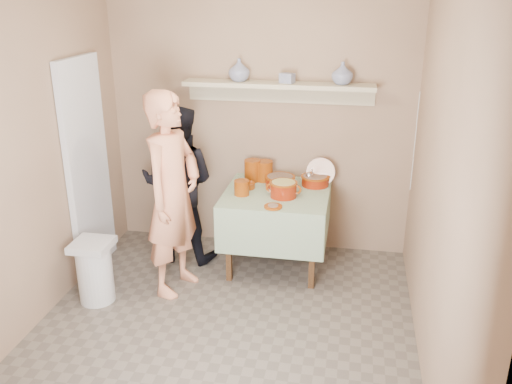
% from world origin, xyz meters
% --- Properties ---
extents(ground, '(3.50, 3.50, 0.00)m').
position_xyz_m(ground, '(0.00, 0.00, 0.00)').
color(ground, '#60564C').
rests_on(ground, ground).
extents(tile_panel, '(0.06, 0.70, 2.00)m').
position_xyz_m(tile_panel, '(-1.46, 0.95, 1.00)').
color(tile_panel, silver).
rests_on(tile_panel, ground).
extents(plate_stack_a, '(0.16, 0.16, 0.21)m').
position_xyz_m(plate_stack_a, '(-0.03, 1.55, 0.87)').
color(plate_stack_a, '#772D05').
rests_on(plate_stack_a, serving_table).
extents(plate_stack_b, '(0.17, 0.17, 0.20)m').
position_xyz_m(plate_stack_b, '(0.08, 1.57, 0.86)').
color(plate_stack_b, '#772D05').
rests_on(plate_stack_b, serving_table).
extents(bowl_stack, '(0.14, 0.14, 0.14)m').
position_xyz_m(bowl_stack, '(-0.06, 1.14, 0.83)').
color(bowl_stack, '#772D05').
rests_on(bowl_stack, serving_table).
extents(empty_bowl, '(0.18, 0.18, 0.05)m').
position_xyz_m(empty_bowl, '(-0.06, 1.33, 0.79)').
color(empty_bowl, '#772D05').
rests_on(empty_bowl, serving_table).
extents(propped_lid, '(0.28, 0.11, 0.27)m').
position_xyz_m(propped_lid, '(0.63, 1.58, 0.88)').
color(propped_lid, '#772D05').
rests_on(propped_lid, serving_table).
extents(vase_right, '(0.26, 0.26, 0.20)m').
position_xyz_m(vase_right, '(0.79, 1.63, 1.82)').
color(vase_right, navy).
rests_on(vase_right, wall_shelf).
extents(vase_left, '(0.24, 0.24, 0.21)m').
position_xyz_m(vase_left, '(-0.18, 1.64, 1.82)').
color(vase_left, navy).
rests_on(vase_left, wall_shelf).
extents(ceramic_box, '(0.15, 0.13, 0.09)m').
position_xyz_m(ceramic_box, '(0.28, 1.61, 1.77)').
color(ceramic_box, navy).
rests_on(ceramic_box, wall_shelf).
extents(person_cook, '(0.58, 0.74, 1.79)m').
position_xyz_m(person_cook, '(-0.56, 0.69, 0.90)').
color(person_cook, '#E38962').
rests_on(person_cook, ground).
extents(person_helper, '(0.77, 0.62, 1.54)m').
position_xyz_m(person_helper, '(-0.72, 1.28, 0.77)').
color(person_helper, black).
rests_on(person_helper, ground).
extents(room_shell, '(3.04, 3.54, 2.62)m').
position_xyz_m(room_shell, '(0.00, 0.00, 1.61)').
color(room_shell, '#9B7A5F').
rests_on(room_shell, ground).
extents(serving_table, '(0.97, 0.97, 0.76)m').
position_xyz_m(serving_table, '(0.25, 1.28, 0.64)').
color(serving_table, '#4C2D16').
rests_on(serving_table, ground).
extents(cazuela_meat_a, '(0.30, 0.30, 0.10)m').
position_xyz_m(cazuela_meat_a, '(0.25, 1.45, 0.82)').
color(cazuela_meat_a, maroon).
rests_on(cazuela_meat_a, serving_table).
extents(cazuela_meat_b, '(0.28, 0.28, 0.10)m').
position_xyz_m(cazuela_meat_b, '(0.59, 1.52, 0.82)').
color(cazuela_meat_b, maroon).
rests_on(cazuela_meat_b, serving_table).
extents(ladle, '(0.08, 0.26, 0.19)m').
position_xyz_m(ladle, '(0.53, 1.49, 0.87)').
color(ladle, silver).
rests_on(ladle, cazuela_meat_b).
extents(cazuela_rice, '(0.33, 0.25, 0.14)m').
position_xyz_m(cazuela_rice, '(0.33, 1.17, 0.85)').
color(cazuela_rice, maroon).
rests_on(cazuela_rice, serving_table).
extents(front_plate, '(0.16, 0.16, 0.03)m').
position_xyz_m(front_plate, '(0.28, 0.89, 0.77)').
color(front_plate, '#772D05').
rests_on(front_plate, serving_table).
extents(wall_shelf, '(1.80, 0.25, 0.21)m').
position_xyz_m(wall_shelf, '(0.20, 1.65, 1.67)').
color(wall_shelf, '#BFB18E').
rests_on(wall_shelf, room_shell).
extents(trash_bin, '(0.32, 0.32, 0.56)m').
position_xyz_m(trash_bin, '(-1.18, 0.36, 0.28)').
color(trash_bin, silver).
rests_on(trash_bin, ground).
extents(electrical_cord, '(0.01, 0.05, 0.90)m').
position_xyz_m(electrical_cord, '(1.47, 1.48, 1.25)').
color(electrical_cord, silver).
rests_on(electrical_cord, wall_shelf).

